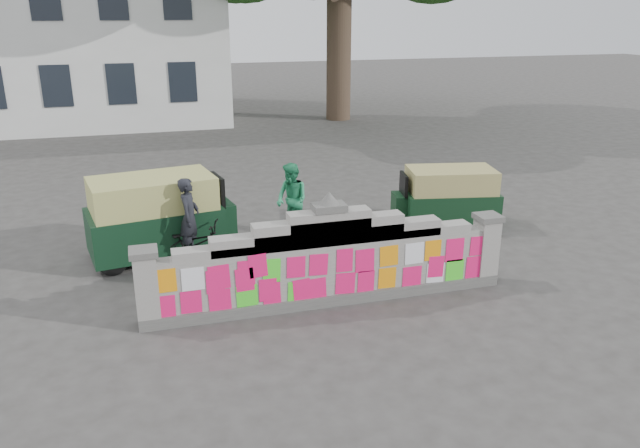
{
  "coord_description": "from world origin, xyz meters",
  "views": [
    {
      "loc": [
        -2.91,
        -9.39,
        4.87
      ],
      "look_at": [
        0.14,
        1.0,
        1.1
      ],
      "focal_mm": 35.0,
      "sensor_mm": 36.0,
      "label": 1
    }
  ],
  "objects_px": {
    "cyclist_bike": "(192,244)",
    "cyclist_rider": "(190,229)",
    "pedestrian": "(292,200)",
    "rickshaw_right": "(447,197)",
    "rickshaw_left": "(158,216)"
  },
  "relations": [
    {
      "from": "cyclist_rider",
      "to": "rickshaw_left",
      "type": "bearing_deg",
      "value": 58.22
    },
    {
      "from": "cyclist_rider",
      "to": "rickshaw_right",
      "type": "height_order",
      "value": "cyclist_rider"
    },
    {
      "from": "cyclist_bike",
      "to": "rickshaw_left",
      "type": "xyz_separation_m",
      "value": [
        -0.57,
        0.76,
        0.41
      ]
    },
    {
      "from": "pedestrian",
      "to": "cyclist_bike",
      "type": "bearing_deg",
      "value": -86.37
    },
    {
      "from": "rickshaw_left",
      "to": "pedestrian",
      "type": "bearing_deg",
      "value": -0.87
    },
    {
      "from": "cyclist_rider",
      "to": "rickshaw_right",
      "type": "relative_size",
      "value": 0.61
    },
    {
      "from": "cyclist_rider",
      "to": "rickshaw_left",
      "type": "xyz_separation_m",
      "value": [
        -0.57,
        0.76,
        0.09
      ]
    },
    {
      "from": "pedestrian",
      "to": "cyclist_rider",
      "type": "bearing_deg",
      "value": -86.37
    },
    {
      "from": "cyclist_bike",
      "to": "pedestrian",
      "type": "relative_size",
      "value": 1.06
    },
    {
      "from": "cyclist_bike",
      "to": "rickshaw_right",
      "type": "height_order",
      "value": "rickshaw_right"
    },
    {
      "from": "cyclist_rider",
      "to": "rickshaw_left",
      "type": "height_order",
      "value": "rickshaw_left"
    },
    {
      "from": "rickshaw_right",
      "to": "pedestrian",
      "type": "bearing_deg",
      "value": 4.74
    },
    {
      "from": "pedestrian",
      "to": "rickshaw_right",
      "type": "height_order",
      "value": "pedestrian"
    },
    {
      "from": "cyclist_bike",
      "to": "cyclist_rider",
      "type": "distance_m",
      "value": 0.32
    },
    {
      "from": "cyclist_bike",
      "to": "rickshaw_right",
      "type": "distance_m",
      "value": 6.02
    }
  ]
}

